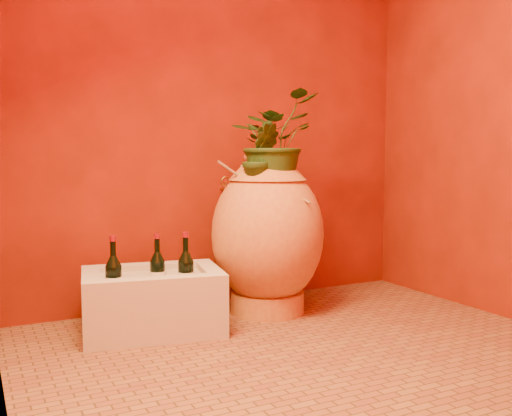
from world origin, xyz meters
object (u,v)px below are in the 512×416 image
wine_bottle_a (186,275)px  stone_basin (153,302)px  wall_tap (227,188)px  wine_bottle_b (158,274)px  wine_bottle_c (114,280)px  amphora (267,233)px

wine_bottle_a → stone_basin: bearing=147.9°
wall_tap → wine_bottle_b: bearing=-148.8°
wall_tap → wine_bottle_c: bearing=-153.9°
wine_bottle_b → wall_tap: bearing=31.2°
wine_bottle_c → wall_tap: wall_tap is taller
amphora → wine_bottle_a: 0.58m
stone_basin → wine_bottle_a: 0.22m
amphora → wine_bottle_a: size_ratio=2.71×
wine_bottle_a → wall_tap: bearing=45.8°
stone_basin → wall_tap: 0.84m
amphora → wine_bottle_b: 0.67m
wine_bottle_b → wall_tap: wall_tap is taller
amphora → wall_tap: size_ratio=5.94×
stone_basin → wine_bottle_c: 0.25m
stone_basin → wine_bottle_a: bearing=-32.1°
stone_basin → wall_tap: (0.56, 0.33, 0.54)m
amphora → stone_basin: (-0.68, -0.06, -0.30)m
stone_basin → wine_bottle_a: (0.14, -0.09, 0.14)m
wine_bottle_b → wall_tap: size_ratio=2.10×
wine_bottle_b → wine_bottle_c: size_ratio=0.97×
amphora → wine_bottle_c: size_ratio=2.74×
wine_bottle_c → wall_tap: size_ratio=2.17×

